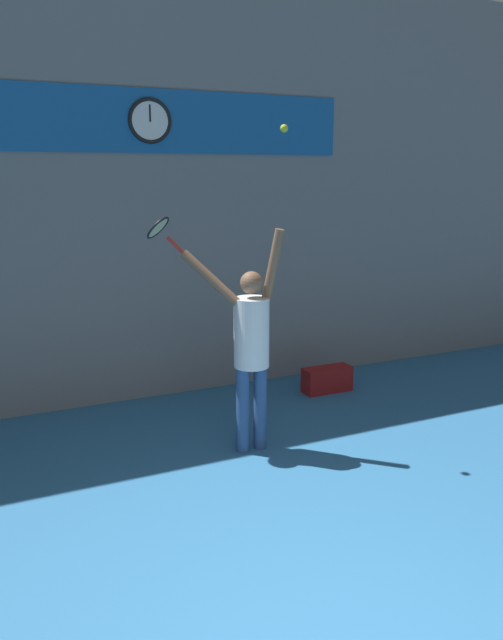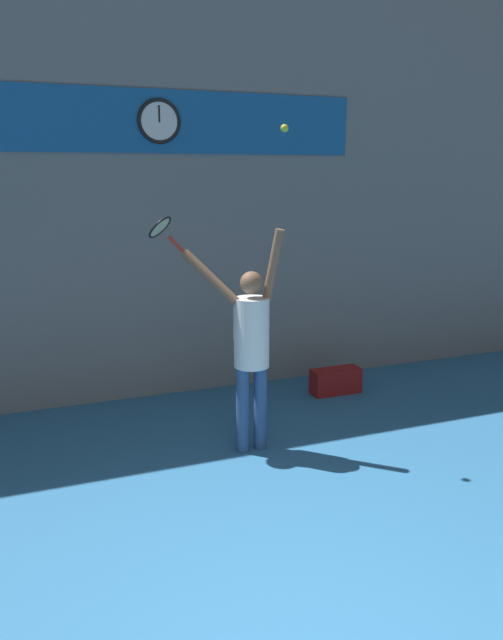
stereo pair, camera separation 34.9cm
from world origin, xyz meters
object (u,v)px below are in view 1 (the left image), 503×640
(tennis_player, at_px, (251,341))
(scoreboard_clock, at_px, (150,121))
(tennis_racket, at_px, (160,229))
(equipment_bag, at_px, (327,379))
(tennis_ball, at_px, (284,128))

(tennis_player, bearing_deg, scoreboard_clock, 102.12)
(tennis_racket, bearing_deg, tennis_player, -33.58)
(tennis_racket, xyz_separation_m, equipment_bag, (2.30, 0.65, -2.02))
(scoreboard_clock, bearing_deg, tennis_ball, -70.04)
(scoreboard_clock, distance_m, tennis_player, 2.85)
(tennis_racket, height_order, equipment_bag, tennis_racket)
(tennis_player, height_order, tennis_ball, tennis_ball)
(tennis_ball, bearing_deg, tennis_player, 166.88)
(equipment_bag, bearing_deg, tennis_player, -144.26)
(tennis_racket, bearing_deg, equipment_bag, 15.88)
(tennis_player, bearing_deg, equipment_bag, 35.74)
(tennis_player, bearing_deg, tennis_ball, -13.12)
(scoreboard_clock, bearing_deg, tennis_player, -77.88)
(scoreboard_clock, distance_m, tennis_ball, 2.04)
(tennis_player, distance_m, tennis_racket, 1.37)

